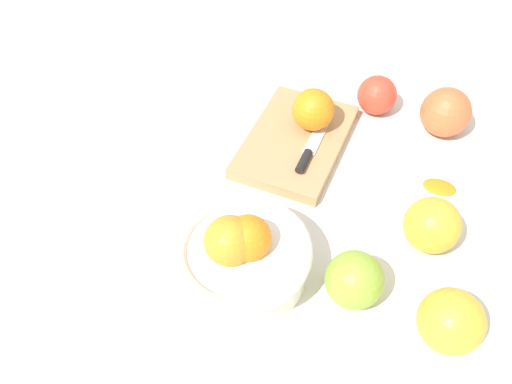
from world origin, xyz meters
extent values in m
plane|color=silver|center=(0.00, 0.00, 0.00)|extent=(2.40, 2.40, 0.00)
cylinder|color=white|center=(-0.17, 0.07, 0.03)|extent=(0.17, 0.17, 0.06)
torus|color=white|center=(-0.17, 0.07, 0.06)|extent=(0.18, 0.18, 0.02)
sphere|color=orange|center=(-0.17, 0.09, 0.07)|extent=(0.07, 0.07, 0.07)
sphere|color=orange|center=(-0.16, 0.07, 0.07)|extent=(0.06, 0.06, 0.06)
cube|color=tan|center=(0.10, 0.07, 0.01)|extent=(0.24, 0.17, 0.02)
sphere|color=orange|center=(0.13, 0.05, 0.06)|extent=(0.07, 0.07, 0.07)
cube|color=silver|center=(0.12, 0.04, 0.02)|extent=(0.11, 0.03, 0.00)
cylinder|color=black|center=(0.04, 0.04, 0.03)|extent=(0.05, 0.02, 0.01)
sphere|color=gold|center=(-0.04, -0.16, 0.04)|extent=(0.08, 0.08, 0.08)
sphere|color=gold|center=(-0.18, -0.20, 0.04)|extent=(0.08, 0.08, 0.08)
sphere|color=#D6422D|center=(0.23, -0.04, 0.03)|extent=(0.07, 0.07, 0.07)
sphere|color=#8EB738|center=(-0.16, -0.08, 0.04)|extent=(0.08, 0.08, 0.08)
sphere|color=#CC6638|center=(0.21, -0.16, 0.04)|extent=(0.08, 0.08, 0.08)
ellipsoid|color=orange|center=(0.08, -0.17, 0.00)|extent=(0.04, 0.05, 0.01)
camera|label=1|loc=(-0.54, -0.07, 0.63)|focal=37.37mm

